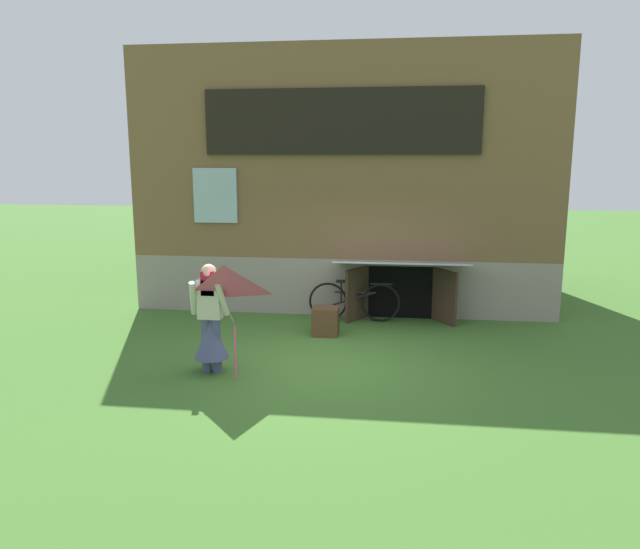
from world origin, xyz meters
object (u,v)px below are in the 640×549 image
at_px(person, 211,327).
at_px(wooden_crate, 326,321).
at_px(kite, 224,294).
at_px(bicycle_black, 354,301).

height_order(person, wooden_crate, person).
distance_m(kite, bicycle_black, 4.11).
bearing_deg(kite, bicycle_black, 67.54).
bearing_deg(wooden_crate, bicycle_black, 66.67).
xyz_separation_m(kite, bicycle_black, (1.53, 3.70, -0.94)).
bearing_deg(wooden_crate, kite, -112.12).
relative_size(bicycle_black, wooden_crate, 3.48).
xyz_separation_m(kite, wooden_crate, (1.08, 2.67, -1.07)).
xyz_separation_m(person, wooden_crate, (1.47, 2.14, -0.44)).
height_order(bicycle_black, wooden_crate, bicycle_black).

